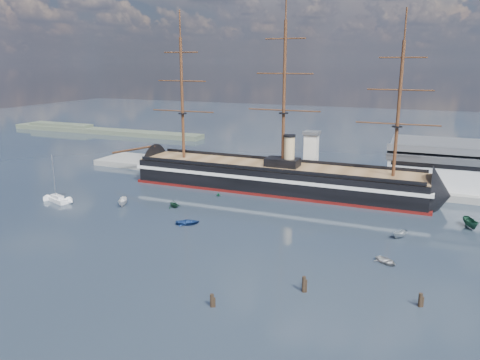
% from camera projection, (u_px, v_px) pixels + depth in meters
% --- Properties ---
extents(ground, '(600.00, 600.00, 0.00)m').
position_uv_depth(ground, '(267.00, 211.00, 124.24)').
color(ground, '#1F2935').
rests_on(ground, ground).
extents(quay, '(180.00, 18.00, 2.00)m').
position_uv_depth(quay, '(333.00, 183.00, 152.59)').
color(quay, slate).
rests_on(quay, ground).
extents(quay_tower, '(5.00, 5.00, 15.00)m').
position_uv_depth(quay_tower, '(311.00, 154.00, 150.15)').
color(quay_tower, silver).
rests_on(quay_tower, ground).
extents(shoreline, '(120.00, 10.00, 4.00)m').
position_uv_depth(shoreline, '(90.00, 130.00, 261.29)').
color(shoreline, '#3F4C38').
rests_on(shoreline, ground).
extents(warship, '(112.88, 16.28, 53.94)m').
position_uv_depth(warship, '(271.00, 177.00, 143.40)').
color(warship, black).
rests_on(warship, ground).
extents(sailboat, '(8.73, 5.12, 13.43)m').
position_uv_depth(sailboat, '(57.00, 199.00, 131.92)').
color(sailboat, silver).
rests_on(sailboat, ground).
extents(motorboat_a, '(7.01, 5.22, 2.65)m').
position_uv_depth(motorboat_a, '(123.00, 206.00, 128.15)').
color(motorboat_a, silver).
rests_on(motorboat_a, ground).
extents(motorboat_b, '(2.94, 3.84, 1.67)m').
position_uv_depth(motorboat_b, '(188.00, 224.00, 113.69)').
color(motorboat_b, navy).
rests_on(motorboat_b, ground).
extents(motorboat_c, '(5.28, 4.31, 2.03)m').
position_uv_depth(motorboat_c, '(400.00, 238.00, 104.90)').
color(motorboat_c, gray).
rests_on(motorboat_c, ground).
extents(motorboat_d, '(5.18, 6.77, 2.28)m').
position_uv_depth(motorboat_d, '(174.00, 207.00, 126.89)').
color(motorboat_d, '#133423').
rests_on(motorboat_d, ground).
extents(motorboat_e, '(2.85, 3.09, 1.41)m').
position_uv_depth(motorboat_e, '(386.00, 263.00, 91.76)').
color(motorboat_e, gray).
rests_on(motorboat_e, ground).
extents(motorboat_f, '(7.68, 5.11, 2.89)m').
position_uv_depth(motorboat_f, '(470.00, 228.00, 111.18)').
color(motorboat_f, '#1E4733').
rests_on(motorboat_f, ground).
extents(motorboat_g, '(3.78, 3.04, 1.28)m').
position_uv_depth(motorboat_g, '(218.00, 196.00, 137.57)').
color(motorboat_g, '#16573A').
rests_on(motorboat_g, ground).
extents(piling_near_mid, '(0.64, 0.64, 2.94)m').
position_uv_depth(piling_near_mid, '(212.00, 307.00, 75.52)').
color(piling_near_mid, black).
rests_on(piling_near_mid, ground).
extents(piling_near_right, '(0.64, 0.64, 3.58)m').
position_uv_depth(piling_near_right, '(304.00, 292.00, 80.39)').
color(piling_near_right, black).
rests_on(piling_near_right, ground).
extents(piling_far_right, '(0.64, 0.64, 3.05)m').
position_uv_depth(piling_far_right, '(420.00, 307.00, 75.58)').
color(piling_far_right, black).
rests_on(piling_far_right, ground).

